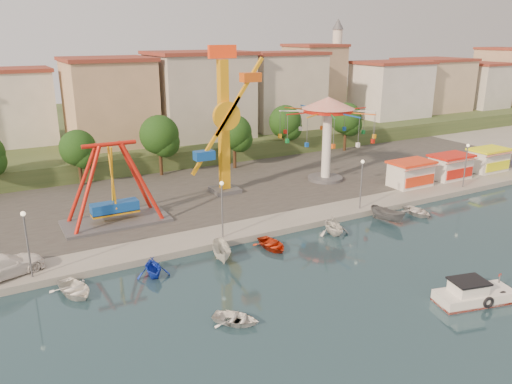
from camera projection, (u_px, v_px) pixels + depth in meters
ground at (390, 282)px, 38.34m from camera, size 200.00×200.00×0.00m
quay_deck at (146, 138)px, 89.89m from camera, size 200.00×100.00×0.60m
asphalt_pad at (222, 180)px, 63.14m from camera, size 90.00×28.00×0.01m
hill_terrace at (138, 127)px, 93.69m from camera, size 200.00×60.00×3.00m
pirate_ship_ride at (113, 185)px, 47.65m from camera, size 10.00×5.00×8.00m
kamikaze_tower at (227, 125)px, 55.74m from camera, size 6.10×3.10×16.50m
wave_swinger at (328, 120)px, 60.75m from camera, size 11.60×11.60×10.40m
booth_left at (411, 173)px, 60.11m from camera, size 5.40×3.78×3.08m
booth_mid at (450, 166)px, 63.30m from camera, size 5.40×3.78×3.08m
booth_right at (488, 160)px, 66.70m from camera, size 5.40×3.78×3.08m
lamp_post_0 at (28, 247)px, 37.11m from camera, size 0.14×0.14×5.00m
lamp_post_1 at (222, 211)px, 44.52m from camera, size 0.14×0.14×5.00m
lamp_post_2 at (361, 186)px, 51.93m from camera, size 0.14×0.14×5.00m
lamp_post_3 at (465, 167)px, 59.35m from camera, size 0.14×0.14×5.00m
tree_1 at (78, 148)px, 59.54m from camera, size 4.35×4.35×6.80m
tree_2 at (159, 135)px, 63.59m from camera, size 5.02×5.02×7.85m
tree_3 at (234, 132)px, 67.13m from camera, size 4.68×4.68×7.32m
tree_4 at (285, 122)px, 74.20m from camera, size 4.86×4.86×7.60m
tree_5 at (346, 118)px, 77.33m from camera, size 4.83×4.83×7.54m
building_1 at (16, 116)px, 69.04m from camera, size 12.33×9.01×8.63m
building_2 at (110, 101)px, 75.22m from camera, size 11.95×9.28×11.23m
building_3 at (202, 104)px, 79.28m from camera, size 12.59×10.50×9.20m
building_4 at (265, 97)px, 88.35m from camera, size 10.75×9.23×9.24m
building_5 at (332, 88)px, 92.65m from camera, size 12.77×10.96×11.21m
building_6 at (386, 83)px, 96.64m from camera, size 8.23×8.98×12.36m
building_7 at (411, 87)px, 106.79m from camera, size 11.59×10.93×8.76m
building_8 at (481, 77)px, 107.23m from camera, size 12.84×9.28×12.58m
building_9 at (508, 82)px, 116.31m from camera, size 12.95×9.17×9.21m
minaret at (336, 65)px, 96.20m from camera, size 2.80×2.80×18.00m
cabin_motorboat at (473, 295)px, 35.30m from camera, size 5.96×3.38×1.98m
rowboat_a at (236, 319)px, 32.77m from camera, size 3.81×3.85×0.65m
van at (3, 266)px, 37.68m from camera, size 6.41×4.28×1.72m
moored_boat_0 at (74, 289)px, 36.41m from camera, size 3.68×4.47×0.81m
moored_boat_1 at (153, 267)px, 39.04m from camera, size 2.93×3.28×1.57m
moored_boat_2 at (222, 252)px, 41.83m from camera, size 2.46×4.03×1.46m
moored_boat_3 at (272, 245)px, 44.21m from camera, size 2.69×3.70×0.75m
moored_boat_4 at (334, 226)px, 47.20m from camera, size 3.34×3.73×1.76m
moored_boat_5 at (388, 215)px, 50.41m from camera, size 2.43×4.16×1.51m
moored_boat_6 at (417, 212)px, 52.48m from camera, size 2.60×3.58×0.73m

